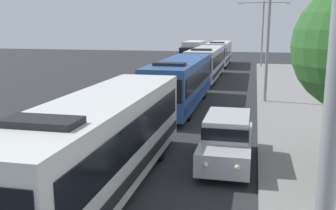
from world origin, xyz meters
name	(u,v)px	position (x,y,z in m)	size (l,w,h in m)	color
bus_lead	(102,140)	(-1.30, 12.36, 1.69)	(2.58, 11.51, 3.21)	silver
bus_second_in_line	(181,81)	(-1.30, 25.79, 1.69)	(2.58, 11.69, 3.21)	#284C8C
bus_middle	(206,62)	(-1.30, 39.21, 1.69)	(2.58, 12.35, 3.21)	silver
bus_fourth_in_line	(219,52)	(-1.30, 53.16, 1.69)	(2.58, 10.70, 3.21)	silver
white_suv	(227,137)	(2.40, 15.76, 1.03)	(1.86, 4.96, 1.90)	#B7B7BC
box_truck_oncoming	(193,52)	(-4.60, 52.13, 1.71)	(2.35, 8.14, 3.15)	black
streetlamp_mid	(268,27)	(4.10, 28.21, 5.13)	(5.60, 0.28, 8.15)	gray
streetlamp_far	(263,27)	(4.10, 50.99, 5.06)	(6.15, 0.28, 7.96)	gray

